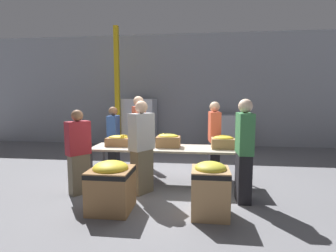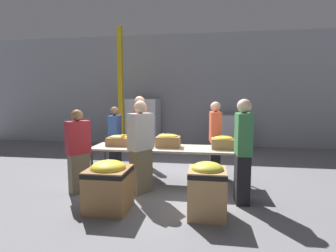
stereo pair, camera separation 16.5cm
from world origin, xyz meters
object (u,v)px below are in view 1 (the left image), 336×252
(volunteer_4, at_px, (114,140))
(pallet_stack_2, at_px, (227,132))
(volunteer_2, at_px, (214,140))
(volunteer_5, at_px, (79,153))
(volunteer_3, at_px, (244,151))
(banana_box_1, at_px, (168,140))
(support_pillar, at_px, (117,90))
(sorting_table, at_px, (168,150))
(pallet_stack_0, at_px, (140,124))
(pallet_stack_1, at_px, (129,133))
(volunteer_0, at_px, (139,135))
(donation_bin_1, at_px, (210,187))
(banana_box_2, at_px, (223,142))
(banana_box_0, at_px, (119,140))
(volunteer_1, at_px, (142,148))
(donation_bin_0, at_px, (111,184))

(volunteer_4, relative_size, pallet_stack_2, 1.31)
(volunteer_2, distance_m, volunteer_5, 2.83)
(volunteer_3, bearing_deg, banana_box_1, 58.12)
(support_pillar, bearing_deg, sorting_table, -57.04)
(support_pillar, xyz_separation_m, pallet_stack_0, (0.61, 0.59, -1.16))
(pallet_stack_0, relative_size, pallet_stack_1, 1.60)
(pallet_stack_1, bearing_deg, volunteer_3, -54.59)
(sorting_table, height_order, pallet_stack_0, pallet_stack_0)
(volunteer_0, bearing_deg, banana_box_1, 21.69)
(volunteer_0, bearing_deg, pallet_stack_0, 167.56)
(volunteer_3, distance_m, donation_bin_1, 0.94)
(banana_box_2, xyz_separation_m, volunteer_2, (-0.15, 0.56, -0.05))
(banana_box_0, distance_m, banana_box_1, 1.04)
(banana_box_2, relative_size, pallet_stack_1, 0.43)
(banana_box_2, distance_m, volunteer_5, 2.75)
(volunteer_1, bearing_deg, banana_box_2, -34.46)
(volunteer_3, relative_size, support_pillar, 0.43)
(volunteer_0, relative_size, support_pillar, 0.45)
(sorting_table, xyz_separation_m, pallet_stack_2, (1.56, 3.75, -0.13))
(volunteer_4, bearing_deg, support_pillar, -166.77)
(volunteer_0, height_order, pallet_stack_0, volunteer_0)
(donation_bin_0, bearing_deg, volunteer_0, 91.45)
(banana_box_1, xyz_separation_m, pallet_stack_2, (1.57, 3.72, -0.31))
(volunteer_0, bearing_deg, sorting_table, 20.41)
(volunteer_2, bearing_deg, banana_box_2, 9.01)
(banana_box_1, distance_m, support_pillar, 3.87)
(banana_box_1, distance_m, volunteer_4, 1.53)
(volunteer_0, xyz_separation_m, donation_bin_1, (1.57, -2.16, -0.45))
(volunteer_2, height_order, support_pillar, support_pillar)
(volunteer_2, distance_m, volunteer_4, 2.32)
(pallet_stack_0, bearing_deg, sorting_table, -69.13)
(volunteer_4, bearing_deg, pallet_stack_1, -173.38)
(volunteer_2, xyz_separation_m, pallet_stack_0, (-2.37, 3.12, 0.01))
(support_pillar, bearing_deg, banana_box_2, -44.70)
(volunteer_3, height_order, pallet_stack_1, volunteer_3)
(donation_bin_1, bearing_deg, sorting_table, 119.87)
(banana_box_1, xyz_separation_m, volunteer_1, (-0.41, -0.61, -0.04))
(sorting_table, height_order, volunteer_3, volunteer_3)
(volunteer_1, height_order, support_pillar, support_pillar)
(banana_box_1, relative_size, banana_box_2, 1.03)
(volunteer_5, xyz_separation_m, donation_bin_1, (2.33, -0.63, -0.33))
(banana_box_1, bearing_deg, volunteer_2, 30.71)
(pallet_stack_0, distance_m, pallet_stack_2, 2.99)
(sorting_table, bearing_deg, banana_box_1, 92.62)
(donation_bin_1, bearing_deg, volunteer_3, 46.90)
(volunteer_1, relative_size, volunteer_5, 1.10)
(volunteer_2, distance_m, pallet_stack_0, 3.92)
(volunteer_1, bearing_deg, pallet_stack_2, 8.96)
(banana_box_1, relative_size, donation_bin_1, 0.58)
(sorting_table, distance_m, banana_box_0, 1.06)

